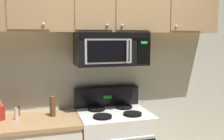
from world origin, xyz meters
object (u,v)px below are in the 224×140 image
Objects in this scene: over_range_microwave at (111,49)px; spice_jar at (18,111)px; pepper_mill at (53,106)px; salt_shaker at (16,114)px.

spice_jar is at bearing 176.99° from over_range_microwave.
pepper_mill is 2.23× the size of spice_jar.
salt_shaker is at bearing -177.65° from pepper_mill.
salt_shaker is (-0.98, -0.09, -0.62)m from over_range_microwave.
over_range_microwave is 6.45× the size of salt_shaker.
spice_jar is (-0.34, 0.12, -0.06)m from pepper_mill.
pepper_mill reaches higher than spice_jar.
salt_shaker is 0.57× the size of pepper_mill.
over_range_microwave is 3.69× the size of pepper_mill.
over_range_microwave is 0.86m from pepper_mill.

